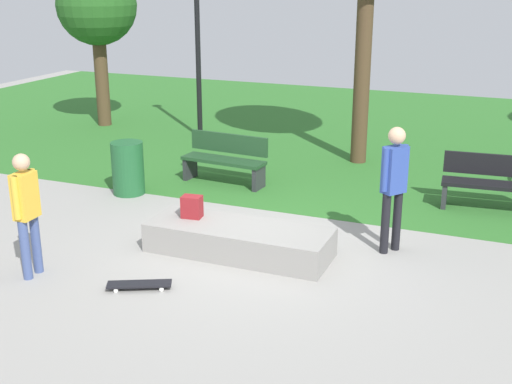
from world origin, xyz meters
TOP-DOWN VIEW (x-y plane):
  - ground_plane at (0.00, 0.00)m, footprint 28.00×28.00m
  - grass_lawn at (0.00, 7.80)m, footprint 26.60×12.41m
  - concrete_ledge at (-0.18, -0.22)m, footprint 2.59×0.92m
  - backpack_on_ledge at (-0.94, -0.15)m, footprint 0.30×0.23m
  - skater_performing_trick at (-2.38, -1.88)m, footprint 0.22×0.43m
  - skater_watching at (1.76, 0.68)m, footprint 0.35×0.38m
  - skateboard_by_ledge at (-0.89, -1.71)m, footprint 0.81×0.53m
  - park_bench_near_lamppost at (2.94, 3.05)m, footprint 1.63×0.60m
  - park_bench_center_lawn at (-1.75, 2.73)m, footprint 1.63×0.61m
  - tree_young_birch at (-6.73, 6.08)m, footprint 1.97×1.97m
  - lamp_post at (-3.87, 5.87)m, footprint 0.28×0.28m
  - trash_bin at (-3.08, 1.50)m, footprint 0.57×0.57m

SIDE VIEW (x-z plane):
  - ground_plane at x=0.00m, z-range 0.00..0.00m
  - grass_lawn at x=0.00m, z-range 0.00..0.01m
  - skateboard_by_ledge at x=-0.89m, z-range 0.02..0.10m
  - concrete_ledge at x=-0.18m, z-range 0.00..0.41m
  - trash_bin at x=-3.08m, z-range 0.00..0.94m
  - park_bench_near_lamppost at x=2.94m, z-range 0.03..0.94m
  - park_bench_center_lawn at x=-1.75m, z-range 0.03..0.94m
  - backpack_on_ledge at x=-0.94m, z-range 0.41..0.73m
  - skater_performing_trick at x=-2.38m, z-range 0.13..1.77m
  - skater_watching at x=1.76m, z-range 0.16..1.96m
  - lamp_post at x=-3.87m, z-range 0.46..4.95m
  - tree_young_birch at x=-6.73m, z-range 0.95..4.93m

